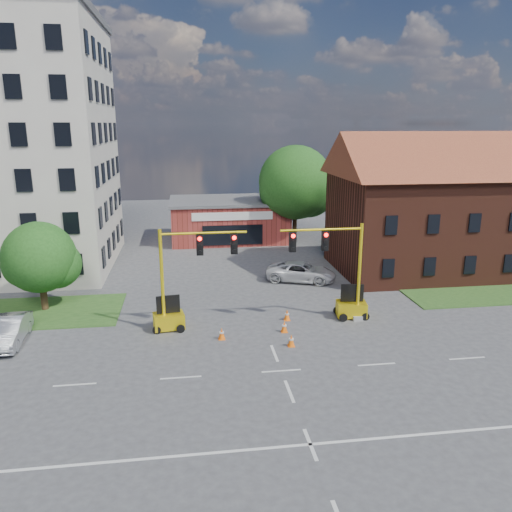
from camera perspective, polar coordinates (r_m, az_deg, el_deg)
name	(u,v)px	position (r m, az deg, el deg)	size (l,w,h in m)	color
ground	(281,371)	(25.72, 2.91, -12.97)	(120.00, 120.00, 0.00)	#3F3F41
grass_verge_ne	(503,295)	(40.32, 26.35, -3.99)	(14.00, 4.00, 0.08)	#244A1B
lane_markings	(294,403)	(23.16, 4.36, -16.38)	(60.00, 36.00, 0.01)	silver
brick_shop	(229,219)	(53.40, -3.09, 4.23)	(12.40, 8.40, 4.30)	maroon
townhouse_row	(460,200)	(44.80, 22.27, 5.98)	(21.00, 11.00, 11.50)	#4D2217
tree_large	(299,185)	(51.02, 4.93, 8.08)	(7.82, 7.45, 10.01)	#352313
tree_nw_front	(44,259)	(35.24, -23.09, -0.33)	(4.87, 4.64, 5.96)	#352313
signal_mast_west	(190,266)	(29.45, -7.55, -1.20)	(5.30, 0.60, 6.20)	gray
signal_mast_east	(334,261)	(30.72, 8.91, -0.57)	(5.30, 0.60, 6.20)	gray
trailer_west	(169,319)	(30.65, -9.94, -7.13)	(1.96, 1.46, 2.04)	yellow
trailer_east	(351,307)	(32.57, 10.84, -5.80)	(1.99, 1.47, 2.10)	yellow
cone_a	(222,334)	(29.04, -3.94, -8.85)	(0.40, 0.40, 0.70)	#FF660D
cone_b	(287,315)	(31.68, 3.56, -6.76)	(0.40, 0.40, 0.70)	#FF660D
cone_c	(291,341)	(28.19, 4.05, -9.61)	(0.40, 0.40, 0.70)	#FF660D
cone_d	(284,327)	(29.97, 3.25, -8.07)	(0.40, 0.40, 0.70)	#FF660D
pickup_white	(301,272)	(39.36, 5.19, -1.80)	(2.50, 5.41, 1.50)	silver
sedan_silver_front	(9,331)	(31.55, -26.40, -7.67)	(1.58, 4.52, 1.49)	#9A9DA1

